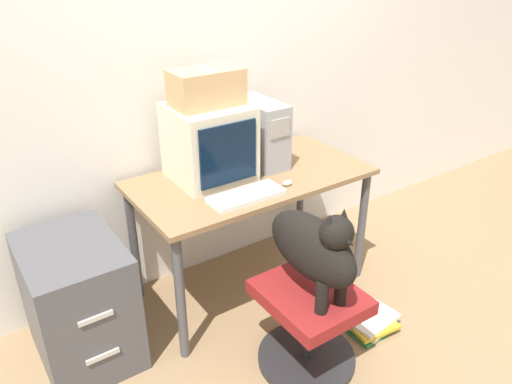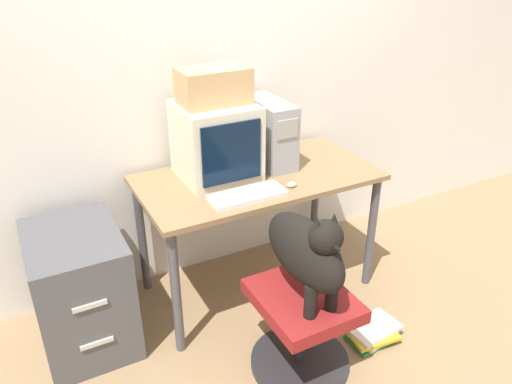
% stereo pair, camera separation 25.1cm
% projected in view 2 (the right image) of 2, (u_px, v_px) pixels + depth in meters
% --- Properties ---
extents(ground_plane, '(12.00, 12.00, 0.00)m').
position_uv_depth(ground_plane, '(286.00, 317.00, 2.91)').
color(ground_plane, '#937551').
extents(wall_back, '(8.00, 0.05, 2.60)m').
position_uv_depth(wall_back, '(224.00, 67.00, 2.93)').
color(wall_back, silver).
rests_on(wall_back, ground_plane).
extents(desk, '(1.35, 0.71, 0.77)m').
position_uv_depth(desk, '(257.00, 190.00, 2.88)').
color(desk, olive).
rests_on(desk, ground_plane).
extents(crt_monitor, '(0.41, 0.41, 0.42)m').
position_uv_depth(crt_monitor, '(216.00, 141.00, 2.75)').
color(crt_monitor, beige).
rests_on(crt_monitor, desk).
extents(pc_tower, '(0.17, 0.41, 0.38)m').
position_uv_depth(pc_tower, '(269.00, 132.00, 2.92)').
color(pc_tower, '#99999E').
rests_on(pc_tower, desk).
extents(keyboard, '(0.40, 0.16, 0.03)m').
position_uv_depth(keyboard, '(248.00, 195.00, 2.59)').
color(keyboard, silver).
rests_on(keyboard, desk).
extents(computer_mouse, '(0.06, 0.04, 0.03)m').
position_uv_depth(computer_mouse, '(292.00, 185.00, 2.70)').
color(computer_mouse, beige).
rests_on(computer_mouse, desk).
extents(office_chair, '(0.51, 0.51, 0.45)m').
position_uv_depth(office_chair, '(302.00, 327.00, 2.47)').
color(office_chair, '#262628').
rests_on(office_chair, ground_plane).
extents(dog, '(0.21, 0.55, 0.50)m').
position_uv_depth(dog, '(307.00, 251.00, 2.26)').
color(dog, black).
rests_on(dog, office_chair).
extents(filing_cabinet, '(0.46, 0.62, 0.66)m').
position_uv_depth(filing_cabinet, '(81.00, 289.00, 2.62)').
color(filing_cabinet, '#4C4C51').
rests_on(filing_cabinet, ground_plane).
extents(cardboard_box, '(0.37, 0.22, 0.19)m').
position_uv_depth(cardboard_box, '(214.00, 86.00, 2.61)').
color(cardboard_box, tan).
rests_on(cardboard_box, crt_monitor).
extents(book_stack_floor, '(0.31, 0.24, 0.08)m').
position_uv_depth(book_stack_floor, '(372.00, 333.00, 2.73)').
color(book_stack_floor, '#2D8C47').
rests_on(book_stack_floor, ground_plane).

